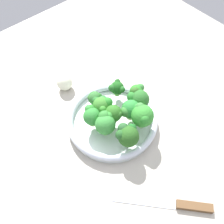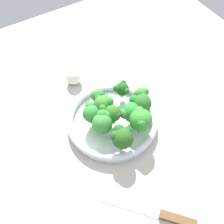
% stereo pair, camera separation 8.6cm
% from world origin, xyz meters
% --- Properties ---
extents(ground_plane, '(1.30, 1.30, 0.03)m').
position_xyz_m(ground_plane, '(0.00, 0.00, -0.01)').
color(ground_plane, '#B2AC9E').
extents(bowl, '(0.29, 0.29, 0.04)m').
position_xyz_m(bowl, '(-0.00, -0.04, 0.02)').
color(bowl, silver).
rests_on(bowl, ground_plane).
extents(broccoli_floret_0, '(0.05, 0.04, 0.05)m').
position_xyz_m(broccoli_floret_0, '(-0.07, -0.05, 0.07)').
color(broccoli_floret_0, '#86CA63').
rests_on(broccoli_floret_0, bowl).
extents(broccoli_floret_1, '(0.07, 0.07, 0.07)m').
position_xyz_m(broccoli_floret_1, '(0.09, -0.06, 0.08)').
color(broccoli_floret_1, '#78BB5B').
rests_on(broccoli_floret_1, bowl).
extents(broccoli_floret_2, '(0.06, 0.05, 0.06)m').
position_xyz_m(broccoli_floret_2, '(-0.03, -0.10, 0.07)').
color(broccoli_floret_2, '#78C34D').
rests_on(broccoli_floret_2, bowl).
extents(broccoli_floret_3, '(0.05, 0.05, 0.05)m').
position_xyz_m(broccoli_floret_3, '(-0.06, 0.04, 0.07)').
color(broccoli_floret_3, '#77C14F').
rests_on(broccoli_floret_3, bowl).
extents(broccoli_floret_4, '(0.06, 0.06, 0.07)m').
position_xyz_m(broccoli_floret_4, '(0.02, 0.05, 0.08)').
color(broccoli_floret_4, '#86BE5A').
rests_on(broccoli_floret_4, bowl).
extents(broccoli_floret_5, '(0.06, 0.07, 0.07)m').
position_xyz_m(broccoli_floret_5, '(0.03, 0.01, 0.08)').
color(broccoli_floret_5, '#95D05C').
rests_on(broccoli_floret_5, bowl).
extents(broccoli_floret_6, '(0.06, 0.06, 0.07)m').
position_xyz_m(broccoli_floret_6, '(0.02, -0.08, 0.08)').
color(broccoli_floret_6, '#8DCA59').
rests_on(broccoli_floret_6, bowl).
extents(broccoli_floret_7, '(0.05, 0.05, 0.07)m').
position_xyz_m(broccoli_floret_7, '(0.01, -0.05, 0.08)').
color(broccoli_floret_7, '#9CD966').
rests_on(broccoli_floret_7, bowl).
extents(broccoli_floret_8, '(0.04, 0.05, 0.05)m').
position_xyz_m(broccoli_floret_8, '(-0.01, 0.08, 0.07)').
color(broccoli_floret_8, '#94C972').
rests_on(broccoli_floret_8, bowl).
extents(broccoli_floret_9, '(0.06, 0.06, 0.07)m').
position_xyz_m(broccoli_floret_9, '(-0.03, -0.05, 0.08)').
color(broccoli_floret_9, '#90C96C').
rests_on(broccoli_floret_9, bowl).
extents(broccoli_floret_10, '(0.07, 0.07, 0.08)m').
position_xyz_m(broccoli_floret_10, '(0.08, 0.01, 0.09)').
color(broccoli_floret_10, '#7EB85A').
rests_on(broccoli_floret_10, bowl).
extents(knife, '(0.22, 0.19, 0.01)m').
position_xyz_m(knife, '(0.31, -0.08, 0.01)').
color(knife, silver).
rests_on(knife, ground_plane).
extents(garlic_bulb, '(0.05, 0.05, 0.05)m').
position_xyz_m(garlic_bulb, '(-0.22, -0.06, 0.03)').
color(garlic_bulb, '#EDEDCC').
rests_on(garlic_bulb, ground_plane).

